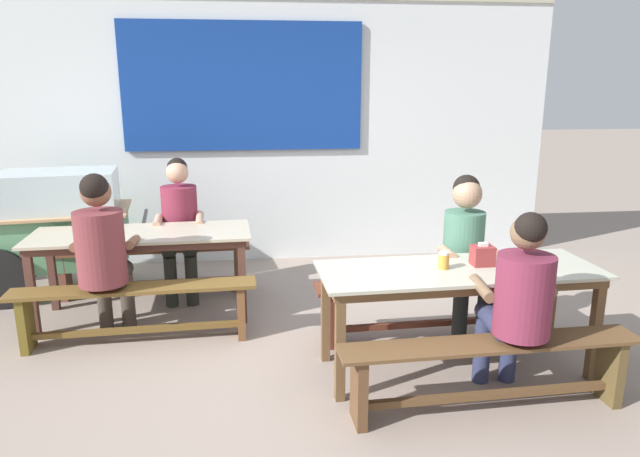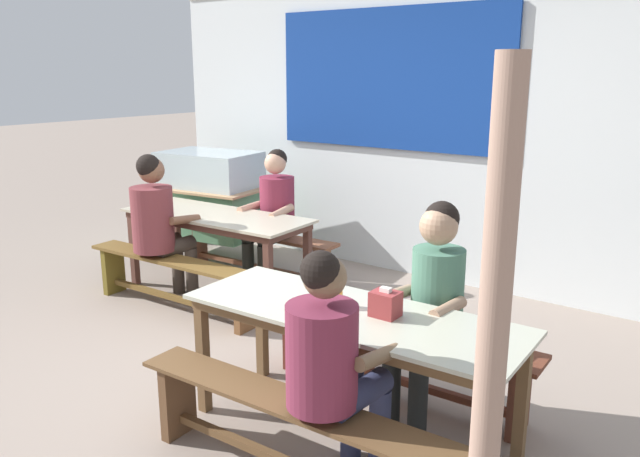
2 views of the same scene
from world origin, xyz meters
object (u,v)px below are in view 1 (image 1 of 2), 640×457
Objects in this scene: bench_far_back at (152,262)px; bench_near_back at (429,299)px; person_center_facing at (180,220)px; tissue_box at (482,255)px; dining_table_far at (142,241)px; bench_far_front at (136,305)px; condiment_jar at (444,261)px; person_left_back_turned at (102,248)px; person_right_near_table at (466,248)px; dining_table_near at (459,279)px; person_near_front at (518,297)px; food_cart at (60,222)px; bench_near_front at (490,367)px.

bench_far_back is 2.59m from bench_near_back.
tissue_box is (2.20, -1.66, 0.08)m from person_center_facing.
bench_far_front is at bearing -87.55° from dining_table_far.
condiment_jar is at bearing -17.55° from bench_far_front.
bench_far_back is 1.13m from person_left_back_turned.
person_right_near_table is (2.70, -0.25, -0.02)m from person_left_back_turned.
bench_far_back is at bearing 142.54° from dining_table_near.
food_cart is at bearing 143.96° from person_near_front.
dining_table_near is 2.65m from person_center_facing.
bench_near_front is at bearing -87.93° from dining_table_near.
person_center_facing is 2.56m from condiment_jar.
food_cart is at bearing 147.11° from condiment_jar.
condiment_jar is (1.92, -1.70, 0.07)m from person_center_facing.
bench_near_front is (2.30, -1.76, -0.37)m from dining_table_far.
bench_far_back is 1.08m from bench_far_front.
tissue_box is (3.33, -1.93, 0.13)m from food_cart.
person_right_near_table is at bearing 78.48° from bench_near_front.
dining_table_far is at bearing -118.01° from person_center_facing.
dining_table_far is 2.62m from person_right_near_table.
bench_near_front is 0.45m from person_near_front.
bench_near_front is at bearing -37.50° from dining_table_far.
bench_far_front is 2.31m from condiment_jar.
bench_near_back is 2.36m from person_center_facing.
food_cart reaches higher than dining_table_near.
person_center_facing is 11.20× the size of condiment_jar.
bench_near_front is 16.08× the size of condiment_jar.
food_cart is at bearing 139.30° from dining_table_far.
bench_far_front is 2.74m from person_near_front.
bench_far_front and bench_near_front have the same top height.
bench_far_front is at bearing 165.34° from tissue_box.
person_left_back_turned is 8.36× the size of tissue_box.
condiment_jar is (2.20, -1.76, 0.48)m from bench_far_back.
dining_table_far is 1.41× the size of person_center_facing.
dining_table_near is at bearing -115.26° from person_right_near_table.
condiment_jar is at bearing -17.09° from person_left_back_turned.
person_near_front is 7.84× the size of tissue_box.
food_cart is 3.63m from condiment_jar.
food_cart is 14.21× the size of condiment_jar.
bench_far_back is 1.12× the size of food_cart.
bench_near_front is at bearing -44.77° from bench_far_back.
bench_far_front is 1.48× the size of person_near_front.
person_left_back_turned is at bearing 167.74° from bench_far_front.
dining_table_near reaches higher than bench_far_back.
dining_table_far is 2.73m from tissue_box.
condiment_jar reaches higher than dining_table_far.
bench_far_front is at bearing 176.22° from bench_near_back.
tissue_box is 1.38× the size of condiment_jar.
bench_far_back is 0.99× the size of bench_near_front.
bench_near_back is 1.45× the size of person_near_front.
person_center_facing is at bearing 151.39° from person_right_near_table.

